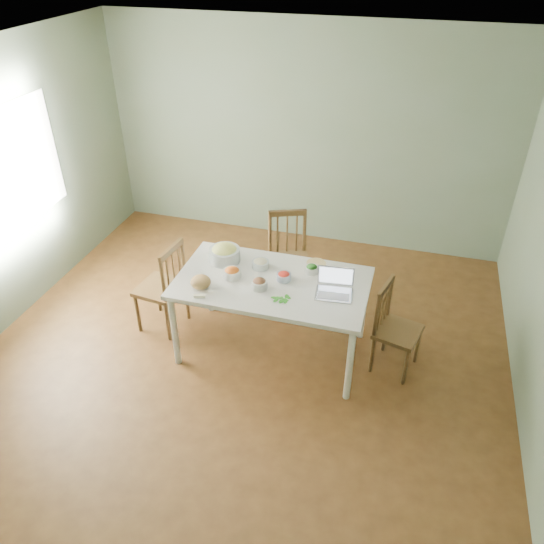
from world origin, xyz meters
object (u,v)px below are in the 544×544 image
(chair_left, at_px, (160,286))
(bowl_squash, at_px, (224,253))
(chair_far, at_px, (289,260))
(bread_boule, at_px, (201,282))
(laptop, at_px, (335,285))
(chair_right, at_px, (398,330))
(dining_table, at_px, (272,316))

(chair_left, relative_size, bowl_squash, 3.32)
(chair_far, height_order, bowl_squash, chair_far)
(bread_boule, distance_m, bowl_squash, 0.48)
(chair_left, distance_m, laptop, 1.82)
(laptop, bearing_deg, bread_boule, -175.14)
(chair_far, relative_size, bread_boule, 5.50)
(chair_far, bearing_deg, bowl_squash, -146.52)
(chair_right, bearing_deg, chair_far, 71.45)
(chair_far, xyz_separation_m, laptop, (0.64, -0.94, 0.43))
(dining_table, bearing_deg, bread_boule, -155.31)
(chair_left, relative_size, laptop, 3.09)
(chair_right, height_order, laptop, laptop)
(bowl_squash, xyz_separation_m, laptop, (1.11, -0.27, 0.03))
(laptop, bearing_deg, dining_table, 168.94)
(bread_boule, height_order, laptop, laptop)
(dining_table, distance_m, chair_left, 1.19)
(bread_boule, bearing_deg, chair_far, 65.81)
(bread_boule, bearing_deg, bowl_squash, 84.01)
(chair_left, bearing_deg, laptop, 93.13)
(chair_far, bearing_deg, dining_table, -107.73)
(chair_far, xyz_separation_m, chair_right, (1.23, -0.80, -0.05))
(chair_right, xyz_separation_m, bowl_squash, (-1.70, 0.13, 0.45))
(dining_table, xyz_separation_m, laptop, (0.58, -0.06, 0.52))
(chair_right, bearing_deg, bread_boule, 115.84)
(dining_table, bearing_deg, bowl_squash, 158.40)
(chair_left, relative_size, chair_right, 1.10)
(bread_boule, height_order, bowl_squash, bowl_squash)
(chair_far, bearing_deg, bread_boule, -136.00)
(dining_table, relative_size, chair_left, 1.76)
(dining_table, relative_size, bread_boule, 9.66)
(chair_right, xyz_separation_m, laptop, (-0.59, -0.14, 0.48))
(chair_left, bearing_deg, chair_right, 97.46)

